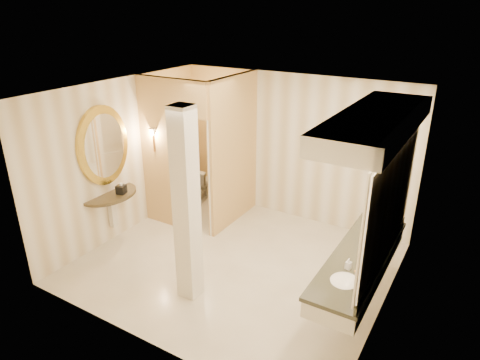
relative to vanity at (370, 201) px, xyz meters
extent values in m
plane|color=white|center=(-1.98, 0.16, -1.63)|extent=(4.50, 4.50, 0.00)
plane|color=white|center=(-1.98, 0.16, 1.07)|extent=(4.50, 4.50, 0.00)
cube|color=white|center=(-1.98, 2.16, -0.28)|extent=(4.50, 0.02, 2.70)
cube|color=white|center=(-1.98, -1.84, -0.28)|extent=(4.50, 0.02, 2.70)
cube|color=white|center=(-4.23, 0.16, -0.28)|extent=(0.02, 4.00, 2.70)
cube|color=white|center=(0.27, 0.16, -0.28)|extent=(0.02, 4.00, 2.70)
cube|color=#F2D07F|center=(-2.78, 1.41, -0.28)|extent=(0.10, 1.50, 2.70)
cube|color=#F2D07F|center=(-3.90, 0.66, -0.28)|extent=(0.65, 0.10, 2.70)
cube|color=#F2D07F|center=(-3.18, 0.66, 0.77)|extent=(0.80, 0.10, 0.60)
cube|color=silver|center=(-2.97, 1.01, -0.58)|extent=(0.43, 0.73, 2.10)
cylinder|color=#B5783A|center=(-3.90, 0.59, -0.08)|extent=(0.03, 0.03, 0.30)
cone|color=silver|center=(-3.90, 0.59, 0.12)|extent=(0.14, 0.14, 0.14)
cube|color=silver|center=(-0.03, 0.00, -0.90)|extent=(0.60, 2.31, 0.24)
cube|color=black|center=(-0.03, 0.00, -0.78)|extent=(0.64, 2.35, 0.05)
cube|color=black|center=(0.25, 0.00, -0.71)|extent=(0.03, 2.31, 0.10)
ellipsoid|color=white|center=(-0.03, -0.63, -0.80)|extent=(0.40, 0.44, 0.15)
cylinder|color=#B5783A|center=(0.17, -0.63, -0.67)|extent=(0.03, 0.03, 0.22)
ellipsoid|color=white|center=(-0.03, 0.63, -0.80)|extent=(0.40, 0.44, 0.15)
cylinder|color=#B5783A|center=(0.17, 0.63, -0.67)|extent=(0.03, 0.03, 0.22)
cube|color=white|center=(0.25, 0.00, 0.07)|extent=(0.03, 2.31, 1.40)
cube|color=silver|center=(-0.03, 0.00, 0.96)|extent=(0.75, 2.51, 0.22)
cylinder|color=black|center=(-4.21, -0.28, -0.78)|extent=(1.01, 1.01, 0.05)
cube|color=silver|center=(-4.17, -0.28, -1.08)|extent=(0.10, 0.10, 0.60)
cylinder|color=gold|center=(-4.19, -0.28, 0.07)|extent=(0.07, 1.01, 1.01)
cylinder|color=white|center=(-4.15, -0.28, 0.07)|extent=(0.02, 0.81, 0.81)
cube|color=silver|center=(-2.12, -0.81, -0.28)|extent=(0.27, 0.27, 2.70)
cube|color=black|center=(-4.00, -0.18, -0.68)|extent=(0.18, 0.18, 0.14)
imported|color=white|center=(-3.89, 1.91, -1.29)|extent=(0.53, 0.74, 0.68)
imported|color=beige|center=(-0.07, -0.38, -0.68)|extent=(0.07, 0.07, 0.14)
imported|color=silver|center=(-0.10, 0.44, -0.69)|extent=(0.13, 0.13, 0.13)
imported|color=#C6B28C|center=(-0.03, 0.33, -0.66)|extent=(0.09, 0.09, 0.19)
camera|label=1|loc=(1.05, -4.73, 2.18)|focal=32.00mm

